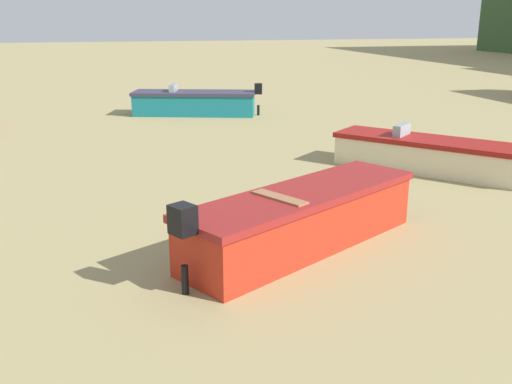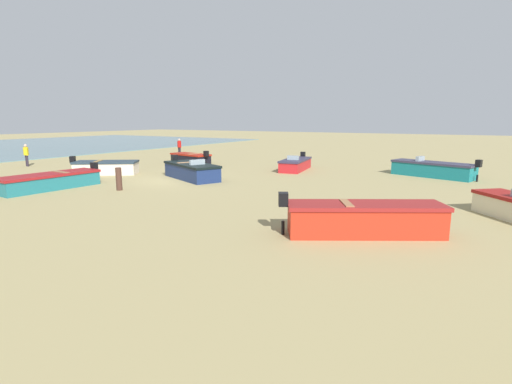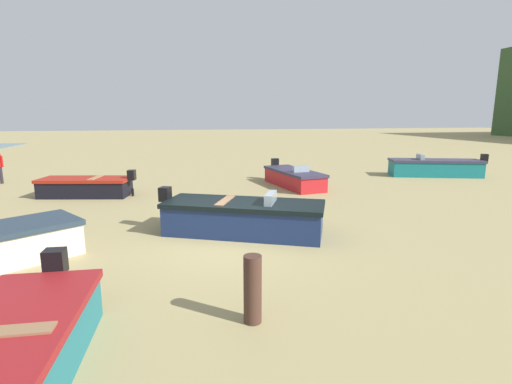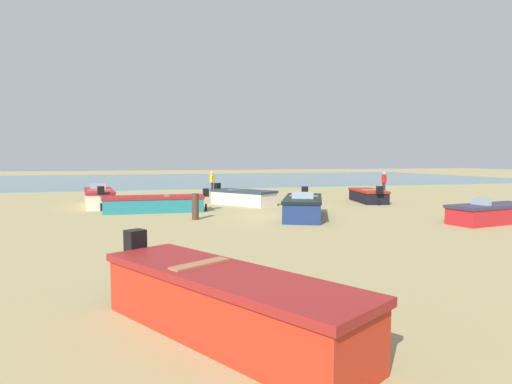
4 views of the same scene
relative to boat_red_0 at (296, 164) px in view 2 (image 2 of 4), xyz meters
name	(u,v)px [view 2 (image 2 of 4)]	position (x,y,z in m)	size (l,w,h in m)	color
ground_plane	(179,180)	(7.18, -3.96, -0.40)	(160.00, 160.00, 0.00)	#9D8E5D
boat_red_0	(296,164)	(0.00, 0.00, 0.00)	(4.22, 2.00, 1.08)	red
boat_navy_3	(191,171)	(6.61, -3.53, 0.07)	(3.19, 4.60, 1.22)	navy
boat_black_4	(191,158)	(0.35, -8.86, -0.01)	(2.05, 3.87, 1.06)	black
boat_teal_5	(433,169)	(-1.32, 8.36, 0.07)	(2.75, 4.98, 1.22)	#167077
boat_teal_6	(50,181)	(12.70, -7.39, 0.00)	(5.01, 1.73, 1.10)	#1F6B75
boat_cream_7	(106,167)	(7.83, -9.40, 0.03)	(3.37, 3.95, 1.15)	beige
boat_red_9	(364,219)	(12.48, 7.99, 0.09)	(3.39, 4.60, 1.28)	red
mooring_post_near_water	(119,179)	(11.20, -4.21, 0.16)	(0.29, 0.29, 1.10)	#452C22
beach_walker_foreground	(26,153)	(8.07, -17.80, 0.56)	(0.41, 0.54, 1.62)	#28222D
beach_walker_distant	(179,146)	(-3.66, -13.58, 0.56)	(0.40, 0.54, 1.62)	#28212B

